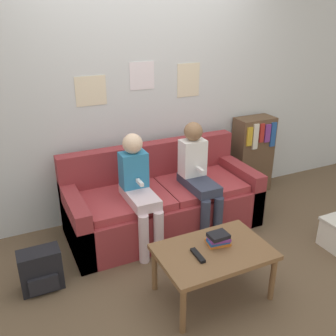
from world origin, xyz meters
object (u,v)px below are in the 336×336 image
Objects in this scene: coffee_table at (214,255)px; person_left at (139,187)px; person_right at (198,173)px; couch at (162,202)px; tv_remote at (198,255)px; bookshelf at (252,155)px; backpack at (41,270)px.

coffee_table is 0.80× the size of person_left.
coffee_table is at bearing -112.17° from person_right.
couch reaches higher than tv_remote.
bookshelf is (1.02, 0.49, -0.15)m from person_right.
bookshelf is at bearing 25.81° from person_right.
person_right is 1.61m from backpack.
person_right reaches higher than backpack.
bookshelf is at bearing 44.82° from coffee_table.
coffee_table reaches higher than backpack.
person_left is at bearing 14.75° from backpack.
person_right reaches higher than bookshelf.
coffee_table is at bearing -135.18° from bookshelf.
person_left is at bearing -148.93° from couch.
person_left is 0.61m from person_right.
bookshelf is at bearing 16.99° from person_left.
tv_remote is 0.19× the size of bookshelf.
tv_remote is (-0.51, -0.90, -0.19)m from person_right.
person_right is 1.05m from tv_remote.
person_left is at bearing -179.69° from person_right.
person_right is (0.36, 0.88, 0.25)m from coffee_table.
backpack is (-0.93, -0.24, -0.43)m from person_left.
tv_remote is 0.50× the size of backpack.
coffee_table is 0.98m from person_right.
couch is at bearing 81.00° from tv_remote.
bookshelf is (1.38, 1.37, 0.10)m from coffee_table.
person_right is at bearing 67.83° from coffee_table.
tv_remote is 1.24m from backpack.
person_right is 6.30× the size of tv_remote.
bookshelf is 2.68m from backpack.
backpack is (-1.53, -0.25, -0.44)m from person_right.
bookshelf is at bearing 16.18° from backpack.
coffee_table is 0.92× the size of bookshelf.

